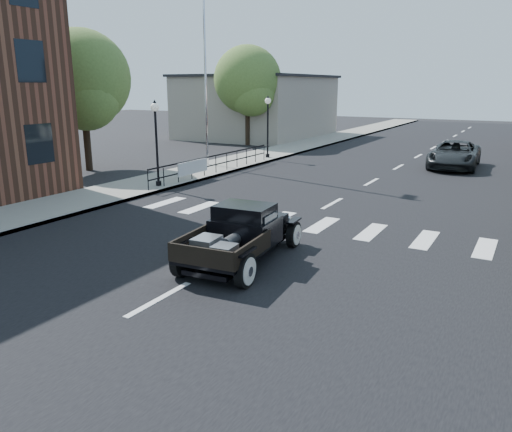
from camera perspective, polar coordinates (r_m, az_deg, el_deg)
The scene contains 14 objects.
ground at distance 13.02m, azimuth -2.43°, elevation -4.83°, with size 120.00×120.00×0.00m, color black.
road at distance 26.59m, azimuth 14.93°, elevation 4.82°, with size 14.00×80.00×0.02m, color black.
road_markings at distance 21.86m, azimuth 11.54°, elevation 2.93°, with size 12.00×60.00×0.06m, color silver, non-canonical shape.
sidewalk_left at distance 29.82m, azimuth -1.12°, elevation 6.46°, with size 3.00×80.00×0.15m, color gray.
low_building_left at distance 44.06m, azimuth 0.20°, elevation 12.30°, with size 10.00×12.00×5.00m, color #A09786.
railing at distance 24.92m, azimuth -4.61°, elevation 6.12°, with size 0.08×10.00×1.00m, color black, non-canonical shape.
banner at distance 23.29m, azimuth -7.19°, elevation 4.95°, with size 0.04×2.20×0.60m, color silver, non-canonical shape.
lamp_post_b at distance 21.77m, azimuth -11.29°, elevation 8.13°, with size 0.36×0.36×3.62m, color black, non-canonical shape.
lamp_post_c at distance 30.04m, azimuth 1.35°, elevation 10.14°, with size 0.36×0.36×3.62m, color black, non-canonical shape.
flagpole at distance 27.45m, azimuth -5.90°, elevation 19.23°, with size 0.12×0.12×12.80m, color silver.
big_tree_near at distance 27.57m, azimuth -19.09°, elevation 12.31°, with size 4.86×4.86×7.14m, color #4B682C, non-canonical shape.
big_tree_far at distance 37.58m, azimuth -0.97°, elevation 13.57°, with size 4.91×4.91×7.21m, color #4B682C, non-canonical shape.
hotrod_pickup at distance 12.53m, azimuth -1.68°, elevation -2.03°, with size 2.00×4.29×1.49m, color black, non-canonical shape.
second_car at distance 29.12m, azimuth 21.74°, elevation 6.51°, with size 2.39×5.19×1.44m, color black.
Camera 1 is at (6.51, -10.41, 4.35)m, focal length 35.00 mm.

